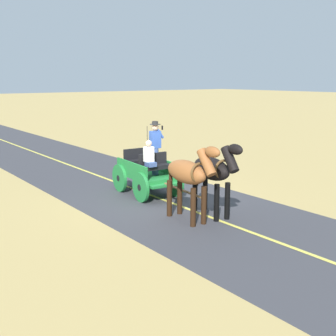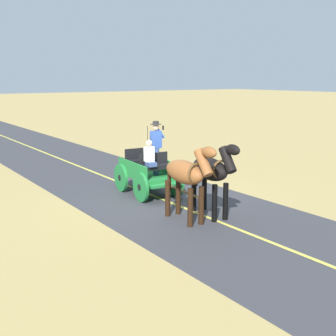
# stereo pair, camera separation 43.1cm
# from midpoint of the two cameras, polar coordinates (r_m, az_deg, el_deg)

# --- Properties ---
(ground_plane) EXTENTS (200.00, 200.00, 0.00)m
(ground_plane) POSITION_cam_midpoint_polar(r_m,az_deg,el_deg) (14.18, -0.02, -4.12)
(ground_plane) COLOR tan
(road_surface) EXTENTS (5.36, 160.00, 0.01)m
(road_surface) POSITION_cam_midpoint_polar(r_m,az_deg,el_deg) (14.18, -0.02, -4.10)
(road_surface) COLOR #38383D
(road_surface) RESTS_ON ground
(road_centre_stripe) EXTENTS (0.12, 160.00, 0.00)m
(road_centre_stripe) POSITION_cam_midpoint_polar(r_m,az_deg,el_deg) (14.18, -0.02, -4.08)
(road_centre_stripe) COLOR #DBCC4C
(road_centre_stripe) RESTS_ON road_surface
(horse_drawn_carriage) EXTENTS (1.62, 4.52, 2.50)m
(horse_drawn_carriage) POSITION_cam_midpoint_polar(r_m,az_deg,el_deg) (14.59, -1.70, -0.37)
(horse_drawn_carriage) COLOR #1E7233
(horse_drawn_carriage) RESTS_ON ground
(horse_near_side) EXTENTS (0.76, 2.15, 2.21)m
(horse_near_side) POSITION_cam_midpoint_polar(r_m,az_deg,el_deg) (12.20, 6.82, -0.42)
(horse_near_side) COLOR black
(horse_near_side) RESTS_ON ground
(horse_off_side) EXTENTS (0.62, 2.13, 2.21)m
(horse_off_side) POSITION_cam_midpoint_polar(r_m,az_deg,el_deg) (11.73, 3.52, -0.85)
(horse_off_side) COLOR brown
(horse_off_side) RESTS_ON ground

